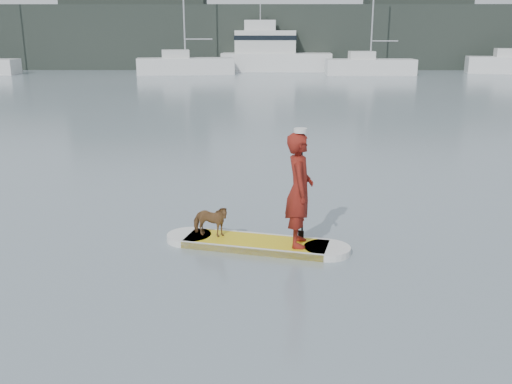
{
  "coord_description": "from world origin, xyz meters",
  "views": [
    {
      "loc": [
        2.47,
        -5.45,
        3.66
      ],
      "look_at": [
        2.4,
        3.91,
        1.0
      ],
      "focal_mm": 40.0,
      "sensor_mm": 36.0,
      "label": 1
    }
  ],
  "objects_px": {
    "motor_yacht_a": "(272,52)",
    "paddleboard": "(256,244)",
    "sailboat_d": "(185,64)",
    "paddler": "(299,190)",
    "dog": "(210,221)",
    "sailboat_e": "(369,66)"
  },
  "relations": [
    {
      "from": "motor_yacht_a",
      "to": "paddleboard",
      "type": "bearing_deg",
      "value": -88.64
    },
    {
      "from": "sailboat_d",
      "to": "motor_yacht_a",
      "type": "relative_size",
      "value": 1.19
    },
    {
      "from": "paddleboard",
      "to": "paddler",
      "type": "height_order",
      "value": "paddler"
    },
    {
      "from": "paddler",
      "to": "sailboat_d",
      "type": "height_order",
      "value": "sailboat_d"
    },
    {
      "from": "dog",
      "to": "sailboat_e",
      "type": "relative_size",
      "value": 0.06
    },
    {
      "from": "paddler",
      "to": "paddleboard",
      "type": "bearing_deg",
      "value": 78.26
    },
    {
      "from": "sailboat_d",
      "to": "motor_yacht_a",
      "type": "xyz_separation_m",
      "value": [
        7.57,
        3.9,
        0.83
      ]
    },
    {
      "from": "dog",
      "to": "sailboat_d",
      "type": "bearing_deg",
      "value": 22.86
    },
    {
      "from": "paddler",
      "to": "dog",
      "type": "distance_m",
      "value": 1.73
    },
    {
      "from": "dog",
      "to": "sailboat_d",
      "type": "distance_m",
      "value": 40.99
    },
    {
      "from": "paddleboard",
      "to": "sailboat_e",
      "type": "distance_m",
      "value": 41.31
    },
    {
      "from": "dog",
      "to": "motor_yacht_a",
      "type": "xyz_separation_m",
      "value": [
        1.95,
        44.5,
        1.28
      ]
    },
    {
      "from": "paddleboard",
      "to": "paddler",
      "type": "bearing_deg",
      "value": -0.0
    },
    {
      "from": "paddleboard",
      "to": "paddler",
      "type": "relative_size",
      "value": 1.66
    },
    {
      "from": "sailboat_e",
      "to": "sailboat_d",
      "type": "bearing_deg",
      "value": 178.28
    },
    {
      "from": "paddler",
      "to": "dog",
      "type": "relative_size",
      "value": 2.83
    },
    {
      "from": "paddleboard",
      "to": "sailboat_e",
      "type": "relative_size",
      "value": 0.3
    },
    {
      "from": "paddler",
      "to": "motor_yacht_a",
      "type": "bearing_deg",
      "value": 1.98
    },
    {
      "from": "paddleboard",
      "to": "paddler",
      "type": "distance_m",
      "value": 1.27
    },
    {
      "from": "motor_yacht_a",
      "to": "paddler",
      "type": "bearing_deg",
      "value": -87.71
    },
    {
      "from": "sailboat_d",
      "to": "motor_yacht_a",
      "type": "height_order",
      "value": "sailboat_d"
    },
    {
      "from": "paddleboard",
      "to": "sailboat_d",
      "type": "height_order",
      "value": "sailboat_d"
    }
  ]
}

